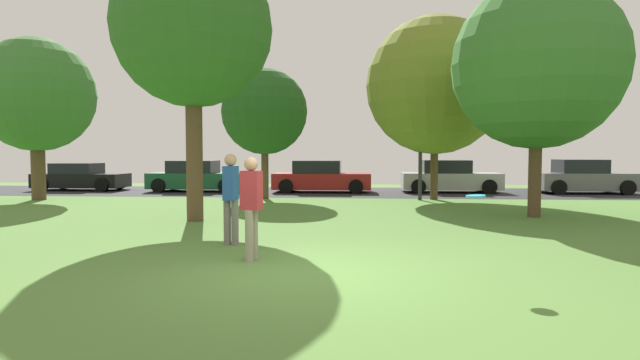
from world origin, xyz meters
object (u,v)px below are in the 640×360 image
(frisbee_disc, at_px, (476,196))
(maple_tree_near, at_px, (537,65))
(person_catcher, at_px, (251,203))
(person_walking, at_px, (231,194))
(maple_tree_far, at_px, (36,95))
(oak_tree_center, at_px, (435,86))
(parked_car_black, at_px, (81,178))
(parked_car_grey, at_px, (583,178))
(parked_car_green, at_px, (197,177))
(street_lamp_post, at_px, (420,141))
(parked_car_red, at_px, (321,178))
(birch_tree_lone, at_px, (265,112))
(parked_car_silver, at_px, (449,178))
(oak_tree_right, at_px, (193,28))

(frisbee_disc, bearing_deg, maple_tree_near, 66.41)
(person_catcher, height_order, person_walking, person_walking)
(maple_tree_far, relative_size, oak_tree_center, 0.88)
(maple_tree_far, height_order, person_catcher, maple_tree_far)
(parked_car_black, height_order, parked_car_grey, parked_car_grey)
(maple_tree_near, distance_m, parked_car_green, 15.63)
(oak_tree_center, bearing_deg, street_lamp_post, -149.86)
(oak_tree_center, height_order, frisbee_disc, oak_tree_center)
(oak_tree_center, bearing_deg, maple_tree_near, -69.13)
(parked_car_red, bearing_deg, person_walking, -92.92)
(parked_car_green, height_order, parked_car_red, parked_car_red)
(maple_tree_near, xyz_separation_m, parked_car_green, (-12.48, 8.71, -3.56))
(street_lamp_post, bearing_deg, maple_tree_far, -175.93)
(parked_car_green, bearing_deg, parked_car_red, -0.28)
(birch_tree_lone, distance_m, street_lamp_post, 6.10)
(person_catcher, xyz_separation_m, street_lamp_post, (4.04, 11.38, 1.29))
(frisbee_disc, height_order, parked_car_silver, parked_car_silver)
(person_catcher, bearing_deg, birch_tree_lone, 115.48)
(oak_tree_right, relative_size, parked_car_silver, 1.63)
(maple_tree_far, relative_size, person_catcher, 3.56)
(parked_car_green, height_order, street_lamp_post, street_lamp_post)
(maple_tree_far, relative_size, street_lamp_post, 1.37)
(person_walking, relative_size, parked_car_green, 0.40)
(maple_tree_far, relative_size, parked_car_green, 1.40)
(frisbee_disc, distance_m, parked_car_green, 18.56)
(oak_tree_center, distance_m, birch_tree_lone, 6.63)
(person_catcher, distance_m, parked_car_green, 16.20)
(parked_car_silver, bearing_deg, birch_tree_lone, -153.36)
(birch_tree_lone, relative_size, parked_car_grey, 1.26)
(oak_tree_center, bearing_deg, parked_car_red, 143.98)
(oak_tree_right, distance_m, parked_car_green, 11.58)
(oak_tree_center, xyz_separation_m, street_lamp_post, (-0.57, -0.33, -2.11))
(parked_car_green, bearing_deg, maple_tree_far, -134.33)
(person_walking, height_order, street_lamp_post, street_lamp_post)
(maple_tree_far, xyz_separation_m, person_catcher, (10.50, -10.35, -3.02))
(parked_car_green, bearing_deg, oak_tree_right, -72.23)
(parked_car_red, height_order, parked_car_silver, parked_car_silver)
(parked_car_grey, xyz_separation_m, street_lamp_post, (-7.60, -3.91, 1.57))
(maple_tree_near, xyz_separation_m, parked_car_red, (-6.66, 8.68, -3.56))
(oak_tree_right, bearing_deg, maple_tree_far, 145.46)
(parked_car_black, bearing_deg, parked_car_green, -2.46)
(parked_car_red, xyz_separation_m, parked_car_grey, (11.66, 0.21, 0.02))
(oak_tree_right, xyz_separation_m, parked_car_grey, (14.21, 10.40, -4.35))
(person_catcher, xyz_separation_m, parked_car_red, (-0.02, 15.08, -0.30))
(parked_car_black, bearing_deg, parked_car_grey, -0.17)
(oak_tree_center, xyz_separation_m, parked_car_silver, (1.20, 3.72, -3.69))
(oak_tree_right, height_order, parked_car_green, oak_tree_right)
(parked_car_grey, bearing_deg, person_catcher, -127.28)
(oak_tree_center, relative_size, parked_car_grey, 1.73)
(birch_tree_lone, height_order, parked_car_silver, birch_tree_lone)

